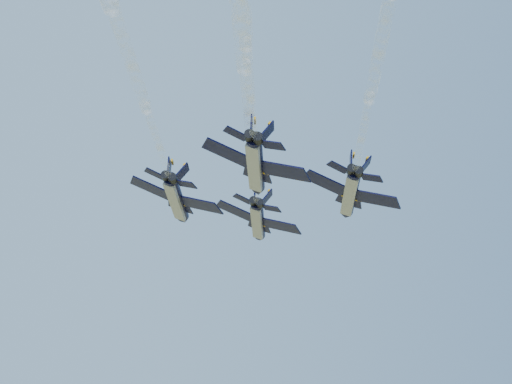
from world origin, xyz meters
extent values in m
cylinder|color=black|center=(0.20, 13.98, 100.80)|extent=(6.56, 14.30, 2.36)
cone|color=black|center=(2.78, 22.11, 100.80)|extent=(3.09, 3.38, 2.36)
ellipsoid|color=black|center=(1.51, 17.40, 101.35)|extent=(2.02, 2.85, 1.20)
cube|color=gray|center=(-0.03, 14.06, 100.15)|extent=(5.47, 12.70, 1.03)
cube|color=black|center=(-3.35, 14.21, 102.01)|extent=(5.92, 3.48, 2.41)
cube|color=#F1AA0C|center=(-2.76, 15.94, 102.11)|extent=(5.74, 0.42, 2.38)
cube|color=black|center=(3.16, 12.14, 99.40)|extent=(6.79, 6.23, 2.41)
cube|color=#F1AA0C|center=(3.75, 13.87, 99.50)|extent=(4.88, 3.64, 2.38)
cube|color=black|center=(-3.86, 8.13, 101.61)|extent=(2.79, 1.92, 1.14)
cube|color=black|center=(0.16, 6.86, 100.00)|extent=(3.15, 3.02, 1.14)
cube|color=black|center=(-1.93, 8.31, 102.53)|extent=(1.01, 2.35, 2.80)
cube|color=black|center=(-0.30, 7.79, 101.88)|extent=(2.52, 2.83, 2.28)
cylinder|color=black|center=(-2.55, 6.93, 100.87)|extent=(1.85, 1.69, 1.53)
cylinder|color=black|center=(-1.69, 6.65, 100.53)|extent=(1.85, 1.69, 1.53)
cylinder|color=black|center=(-14.07, 5.03, 100.80)|extent=(6.56, 14.30, 2.36)
cone|color=black|center=(-11.50, 13.15, 100.80)|extent=(3.09, 3.38, 2.36)
ellipsoid|color=black|center=(-12.77, 8.45, 101.35)|extent=(2.02, 2.85, 1.20)
cube|color=gray|center=(-14.31, 5.10, 100.15)|extent=(5.47, 12.70, 1.03)
cube|color=black|center=(-17.63, 5.25, 102.01)|extent=(5.92, 3.48, 2.41)
cube|color=#F1AA0C|center=(-17.04, 6.98, 102.11)|extent=(5.74, 0.42, 2.38)
cube|color=black|center=(-11.12, 3.18, 99.40)|extent=(6.79, 6.23, 2.41)
cube|color=#F1AA0C|center=(-10.53, 4.92, 99.50)|extent=(4.88, 3.64, 2.38)
cube|color=black|center=(-18.14, -0.82, 101.61)|extent=(2.79, 1.92, 1.14)
cube|color=black|center=(-14.12, -2.10, 100.00)|extent=(3.15, 3.02, 1.14)
cube|color=black|center=(-16.21, -0.65, 102.53)|extent=(1.01, 2.35, 2.80)
cube|color=black|center=(-14.58, -1.16, 101.88)|extent=(2.52, 2.83, 2.28)
cylinder|color=black|center=(-16.83, -2.03, 100.87)|extent=(1.85, 1.69, 1.53)
cylinder|color=black|center=(-15.97, -2.30, 100.53)|extent=(1.85, 1.69, 1.53)
cylinder|color=black|center=(8.70, -3.79, 100.80)|extent=(6.56, 14.30, 2.36)
cone|color=black|center=(11.28, 4.34, 100.80)|extent=(3.09, 3.38, 2.36)
ellipsoid|color=black|center=(10.00, -0.37, 101.35)|extent=(2.02, 2.85, 1.20)
cube|color=gray|center=(8.46, -3.71, 100.15)|extent=(5.47, 12.70, 1.03)
cube|color=black|center=(5.15, -3.56, 102.01)|extent=(5.92, 3.48, 2.41)
cube|color=#F1AA0C|center=(5.74, -1.83, 102.11)|extent=(5.74, 0.42, 2.38)
cube|color=black|center=(11.66, -5.63, 99.40)|extent=(6.79, 6.23, 2.41)
cube|color=#F1AA0C|center=(12.24, -3.90, 99.50)|extent=(4.88, 3.64, 2.38)
cube|color=black|center=(4.63, -9.64, 101.61)|extent=(2.79, 1.92, 1.14)
cube|color=black|center=(8.65, -10.91, 100.00)|extent=(3.15, 3.02, 1.14)
cube|color=black|center=(6.57, -9.46, 102.53)|extent=(1.01, 2.35, 2.80)
cube|color=black|center=(8.19, -9.98, 101.88)|extent=(2.52, 2.83, 2.28)
cylinder|color=black|center=(5.95, -10.84, 100.87)|extent=(1.85, 1.69, 1.53)
cylinder|color=black|center=(6.81, -11.12, 100.53)|extent=(1.85, 1.69, 1.53)
cylinder|color=black|center=(-7.04, -12.49, 100.80)|extent=(6.56, 14.30, 2.36)
cone|color=black|center=(-4.46, -4.37, 100.80)|extent=(3.09, 3.38, 2.36)
ellipsoid|color=black|center=(-5.74, -9.07, 101.35)|extent=(2.02, 2.85, 1.20)
cube|color=gray|center=(-7.28, -12.42, 100.15)|extent=(5.47, 12.70, 1.03)
cube|color=black|center=(-10.59, -12.27, 102.01)|extent=(5.92, 3.48, 2.41)
cube|color=#F1AA0C|center=(-10.00, -10.54, 102.11)|extent=(5.74, 0.42, 2.38)
cube|color=black|center=(-4.08, -14.33, 99.40)|extent=(6.79, 6.23, 2.41)
cube|color=#F1AA0C|center=(-3.49, -12.60, 99.50)|extent=(4.88, 3.64, 2.38)
cube|color=black|center=(-11.11, -18.34, 101.61)|extent=(2.79, 1.92, 1.14)
cube|color=black|center=(-7.09, -19.62, 100.00)|extent=(3.15, 3.02, 1.14)
cube|color=black|center=(-9.17, -18.17, 102.53)|extent=(1.01, 2.35, 2.80)
cube|color=black|center=(-7.55, -18.68, 101.88)|extent=(2.52, 2.83, 2.28)
cylinder|color=black|center=(-9.79, -19.55, 100.87)|extent=(1.85, 1.69, 1.53)
cylinder|color=black|center=(-8.93, -19.82, 100.53)|extent=(1.85, 1.69, 1.53)
cylinder|color=white|center=(-4.96, -2.28, 100.80)|extent=(7.18, 19.25, 1.25)
cylinder|color=white|center=(-10.60, -20.09, 100.80)|extent=(7.63, 19.39, 1.72)
cylinder|color=white|center=(-16.25, -37.89, 100.80)|extent=(8.16, 19.56, 2.28)
cylinder|color=white|center=(-19.23, -11.24, 100.80)|extent=(7.18, 19.25, 1.25)
cylinder|color=white|center=(-24.88, -29.05, 100.80)|extent=(7.63, 19.39, 1.72)
cylinder|color=white|center=(3.54, -20.06, 100.80)|extent=(7.18, 19.25, 1.25)
cylinder|color=white|center=(-2.11, -37.86, 100.80)|extent=(7.63, 19.39, 1.72)
cylinder|color=white|center=(-12.20, -28.76, 100.80)|extent=(7.18, 19.25, 1.25)
cylinder|color=white|center=(-17.85, -46.56, 100.80)|extent=(7.63, 19.39, 1.72)
camera|label=1|loc=(-29.99, -100.74, 70.38)|focal=55.00mm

